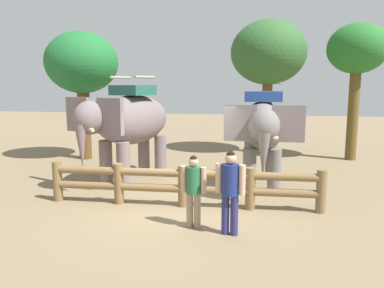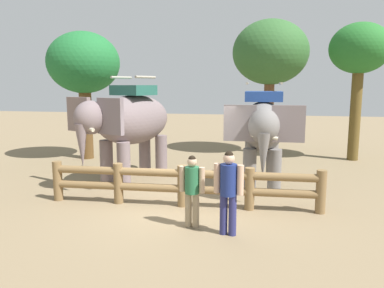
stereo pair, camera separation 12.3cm
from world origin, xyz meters
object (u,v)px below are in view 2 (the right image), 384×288
(elephant_center, at_px, (263,129))
(tourist_woman_in_black, at_px, (192,186))
(elephant_near_left, at_px, (129,122))
(log_fence, at_px, (182,183))
(tourist_man_in_blue, at_px, (228,187))
(tree_far_left, at_px, (84,65))
(tree_back_center, at_px, (359,52))
(tree_far_right, at_px, (270,54))

(elephant_center, xyz_separation_m, tourist_woman_in_black, (-1.40, -3.57, -0.84))
(elephant_near_left, xyz_separation_m, tourist_woman_in_black, (2.77, -3.63, -0.95))
(elephant_near_left, relative_size, elephant_center, 1.09)
(log_fence, relative_size, tourist_man_in_blue, 3.98)
(log_fence, height_order, tree_far_left, tree_far_left)
(elephant_center, bearing_deg, tourist_woman_in_black, -111.45)
(log_fence, bearing_deg, elephant_center, 49.32)
(tourist_woman_in_black, xyz_separation_m, tree_far_left, (-5.81, 6.68, 2.93))
(elephant_near_left, relative_size, tourist_man_in_blue, 2.26)
(tree_back_center, bearing_deg, elephant_center, -126.13)
(log_fence, xyz_separation_m, elephant_near_left, (-2.25, 2.29, 1.26))
(elephant_near_left, relative_size, tree_back_center, 0.72)
(log_fence, bearing_deg, tree_far_left, 134.67)
(tree_far_left, bearing_deg, tourist_man_in_blue, -46.40)
(tree_far_left, bearing_deg, elephant_center, -23.31)
(log_fence, relative_size, tourist_woman_in_black, 4.41)
(elephant_near_left, xyz_separation_m, tourist_man_in_blue, (3.57, -3.88, -0.85))
(tree_far_left, bearing_deg, tree_back_center, 9.52)
(log_fence, distance_m, tourist_man_in_blue, 2.11)
(tree_far_right, bearing_deg, tourist_man_in_blue, -94.56)
(tourist_woman_in_black, relative_size, tree_far_right, 0.27)
(tree_far_right, bearing_deg, tourist_woman_in_black, -99.45)
(elephant_center, bearing_deg, tree_far_right, 88.35)
(elephant_center, relative_size, tree_far_right, 0.62)
(log_fence, relative_size, elephant_near_left, 1.76)
(elephant_near_left, height_order, elephant_center, elephant_near_left)
(tree_back_center, bearing_deg, tourist_woman_in_black, -120.46)
(elephant_center, distance_m, tree_far_left, 8.13)
(tourist_man_in_blue, height_order, tree_far_left, tree_far_left)
(elephant_center, xyz_separation_m, tourist_man_in_blue, (-0.61, -3.83, -0.74))
(log_fence, bearing_deg, elephant_near_left, 134.50)
(tree_back_center, bearing_deg, elephant_near_left, -147.94)
(log_fence, height_order, tree_far_right, tree_far_right)
(tourist_man_in_blue, height_order, tree_far_right, tree_far_right)
(elephant_center, distance_m, tourist_woman_in_black, 3.93)
(tourist_woman_in_black, height_order, tourist_man_in_blue, tourist_man_in_blue)
(tourist_woman_in_black, height_order, tree_back_center, tree_back_center)
(elephant_center, bearing_deg, tourist_man_in_blue, -98.98)
(log_fence, bearing_deg, tree_back_center, 52.38)
(log_fence, xyz_separation_m, tourist_man_in_blue, (1.32, -1.59, 0.40))
(elephant_near_left, relative_size, tourist_woman_in_black, 2.50)
(elephant_near_left, bearing_deg, elephant_center, -0.72)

